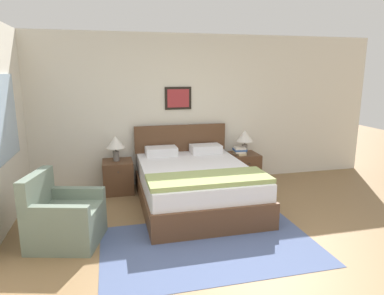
{
  "coord_description": "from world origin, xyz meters",
  "views": [
    {
      "loc": [
        -1.21,
        -2.91,
        1.96
      ],
      "look_at": [
        -0.1,
        1.62,
        0.93
      ],
      "focal_mm": 32.0,
      "sensor_mm": 36.0,
      "label": 1
    }
  ],
  "objects": [
    {
      "name": "table_lamp_by_door",
      "position": [
        1.12,
        2.67,
        0.83
      ],
      "size": [
        0.3,
        0.3,
        0.41
      ],
      "color": "slate",
      "rests_on": "nightstand_by_door"
    },
    {
      "name": "area_rug_main",
      "position": [
        -0.15,
        0.54,
        0.0
      ],
      "size": [
        2.47,
        1.53,
        0.01
      ],
      "color": "#47567F",
      "rests_on": "ground_plane"
    },
    {
      "name": "book_thick_bottom",
      "position": [
        1.01,
        2.6,
        0.55
      ],
      "size": [
        0.18,
        0.26,
        0.04
      ],
      "rotation": [
        0.0,
        0.0,
        0.13
      ],
      "color": "beige",
      "rests_on": "nightstand_by_door"
    },
    {
      "name": "table_lamp_near_window",
      "position": [
        -1.12,
        2.67,
        0.83
      ],
      "size": [
        0.3,
        0.3,
        0.41
      ],
      "color": "slate",
      "rests_on": "nightstand_near_window"
    },
    {
      "name": "book_hardcover_middle",
      "position": [
        1.01,
        2.6,
        0.59
      ],
      "size": [
        0.2,
        0.25,
        0.03
      ],
      "rotation": [
        0.0,
        0.0,
        -0.17
      ],
      "color": "silver",
      "rests_on": "book_thick_bottom"
    },
    {
      "name": "nightstand_near_window",
      "position": [
        -1.11,
        2.65,
        0.27
      ],
      "size": [
        0.48,
        0.52,
        0.53
      ],
      "color": "brown",
      "rests_on": "ground_plane"
    },
    {
      "name": "book_novel_upper",
      "position": [
        1.01,
        2.6,
        0.62
      ],
      "size": [
        0.24,
        0.25,
        0.03
      ],
      "rotation": [
        0.0,
        0.0,
        -0.11
      ],
      "color": "#335693",
      "rests_on": "book_hardcover_middle"
    },
    {
      "name": "bed",
      "position": [
        0.0,
        1.82,
        0.32
      ],
      "size": [
        1.61,
        2.18,
        1.06
      ],
      "color": "brown",
      "rests_on": "ground_plane"
    },
    {
      "name": "ground_plane",
      "position": [
        0.0,
        0.0,
        0.0
      ],
      "size": [
        16.0,
        16.0,
        0.0
      ],
      "primitive_type": "plane",
      "color": "olive"
    },
    {
      "name": "book_slim_near_top",
      "position": [
        1.01,
        2.6,
        0.65
      ],
      "size": [
        0.2,
        0.22,
        0.03
      ],
      "rotation": [
        0.0,
        0.0,
        -0.1
      ],
      "color": "silver",
      "rests_on": "book_novel_upper"
    },
    {
      "name": "armchair",
      "position": [
        -1.79,
        1.03,
        0.29
      ],
      "size": [
        0.91,
        0.86,
        0.84
      ],
      "rotation": [
        0.0,
        0.0,
        -1.83
      ],
      "color": "slate",
      "rests_on": "ground_plane"
    },
    {
      "name": "wall_back",
      "position": [
        -0.0,
        2.98,
        1.3
      ],
      "size": [
        7.42,
        0.09,
        2.6
      ],
      "color": "silver",
      "rests_on": "ground_plane"
    },
    {
      "name": "nightstand_by_door",
      "position": [
        1.12,
        2.65,
        0.27
      ],
      "size": [
        0.48,
        0.52,
        0.53
      ],
      "color": "brown",
      "rests_on": "ground_plane"
    }
  ]
}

